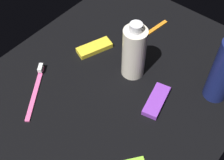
# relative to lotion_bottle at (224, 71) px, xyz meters

# --- Properties ---
(ground_plane) EXTENTS (0.84, 0.64, 0.01)m
(ground_plane) POSITION_rel_lotion_bottle_xyz_m (-0.15, 0.22, -0.10)
(ground_plane) COLOR black
(lotion_bottle) EXTENTS (0.06, 0.06, 0.21)m
(lotion_bottle) POSITION_rel_lotion_bottle_xyz_m (0.00, 0.00, 0.00)
(lotion_bottle) COLOR navy
(lotion_bottle) RESTS_ON ground_plane
(bodywash_bottle) EXTENTS (0.06, 0.06, 0.18)m
(bodywash_bottle) POSITION_rel_lotion_bottle_xyz_m (-0.08, 0.21, -0.01)
(bodywash_bottle) COLOR silver
(bodywash_bottle) RESTS_ON ground_plane
(toothbrush_orange) EXTENTS (0.18, 0.04, 0.02)m
(toothbrush_orange) POSITION_rel_lotion_bottle_xyz_m (0.06, 0.27, -0.09)
(toothbrush_orange) COLOR orange
(toothbrush_orange) RESTS_ON ground_plane
(toothbrush_pink) EXTENTS (0.15, 0.11, 0.02)m
(toothbrush_pink) POSITION_rel_lotion_bottle_xyz_m (-0.29, 0.37, -0.09)
(toothbrush_pink) COLOR #E55999
(toothbrush_pink) RESTS_ON ground_plane
(snack_bar_yellow) EXTENTS (0.11, 0.07, 0.01)m
(snack_bar_yellow) POSITION_rel_lotion_bottle_xyz_m (-0.08, 0.35, -0.09)
(snack_bar_yellow) COLOR yellow
(snack_bar_yellow) RESTS_ON ground_plane
(snack_bar_purple) EXTENTS (0.11, 0.06, 0.01)m
(snack_bar_purple) POSITION_rel_lotion_bottle_xyz_m (-0.12, 0.10, -0.09)
(snack_bar_purple) COLOR purple
(snack_bar_purple) RESTS_ON ground_plane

